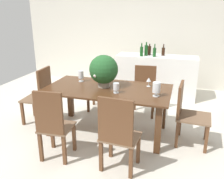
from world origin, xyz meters
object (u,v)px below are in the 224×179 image
object	(u,v)px
chair_head_end	(41,93)
flower_centerpiece	(104,70)
chair_far_right	(144,88)
crystal_vase_right	(156,88)
crystal_vase_center_near	(116,87)
wine_bottle_amber	(141,51)
dining_table	(108,96)
wine_bottle_tall	(149,50)
kitchen_counter	(156,76)
crystal_vase_left	(81,75)
wine_bottle_green	(163,51)
chair_near_right	(118,132)
chair_near_left	(53,123)
wine_glass	(149,80)
chair_far_left	(101,83)
chair_foot_end	(187,111)
wine_bottle_dark	(154,52)
wine_bottle_clear	(146,50)

from	to	relation	value
chair_head_end	flower_centerpiece	distance (m)	1.25
chair_far_right	crystal_vase_right	distance (m)	1.22
crystal_vase_center_near	wine_bottle_amber	xyz separation A→B (m)	(0.01, 2.00, 0.22)
dining_table	wine_bottle_tall	world-z (taller)	wine_bottle_tall
wine_bottle_tall	wine_bottle_amber	bearing A→B (deg)	-123.56
chair_far_right	wine_bottle_amber	size ratio (longest dim) A/B	3.22
kitchen_counter	wine_bottle_tall	distance (m)	0.61
crystal_vase_left	wine_bottle_green	world-z (taller)	wine_bottle_green
chair_near_right	chair_near_left	bearing A→B (deg)	4.56
dining_table	flower_centerpiece	bearing A→B (deg)	144.32
chair_head_end	kitchen_counter	world-z (taller)	chair_head_end
kitchen_counter	wine_glass	bearing A→B (deg)	-87.47
chair_near_left	chair_far_left	xyz separation A→B (m)	(-0.02, 1.94, -0.02)
wine_bottle_tall	dining_table	bearing A→B (deg)	-99.55
crystal_vase_right	crystal_vase_left	bearing A→B (deg)	164.21
chair_far_right	chair_foot_end	world-z (taller)	chair_foot_end
crystal_vase_right	wine_bottle_green	size ratio (longest dim) A/B	0.83
kitchen_counter	wine_bottle_amber	distance (m)	0.69
dining_table	chair_foot_end	size ratio (longest dim) A/B	2.12
dining_table	crystal_vase_left	size ratio (longest dim) A/B	10.31
wine_glass	chair_head_end	bearing A→B (deg)	-171.36
flower_centerpiece	wine_glass	size ratio (longest dim) A/B	3.55
crystal_vase_left	crystal_vase_right	distance (m)	1.38
flower_centerpiece	wine_glass	bearing A→B (deg)	18.22
crystal_vase_left	wine_bottle_amber	size ratio (longest dim) A/B	0.67
chair_head_end	chair_far_left	bearing A→B (deg)	137.88
chair_near_left	chair_far_right	bearing A→B (deg)	-118.24
chair_foot_end	crystal_vase_right	xyz separation A→B (m)	(-0.45, -0.16, 0.37)
chair_far_left	chair_far_right	xyz separation A→B (m)	(0.89, -0.01, -0.02)
wine_glass	wine_bottle_dark	bearing A→B (deg)	94.33
kitchen_counter	wine_bottle_tall	xyz separation A→B (m)	(-0.19, 0.07, 0.58)
chair_near_left	crystal_vase_center_near	bearing A→B (deg)	-131.93
flower_centerpiece	wine_bottle_amber	bearing A→B (deg)	80.91
chair_near_right	crystal_vase_left	world-z (taller)	chair_near_right
crystal_vase_right	flower_centerpiece	bearing A→B (deg)	166.36
crystal_vase_left	chair_near_right	bearing A→B (deg)	-50.43
flower_centerpiece	wine_bottle_clear	bearing A→B (deg)	78.68
wine_bottle_tall	wine_bottle_green	xyz separation A→B (m)	(0.31, 0.00, -0.01)
chair_near_right	crystal_vase_left	xyz separation A→B (m)	(-0.99, 1.19, 0.32)
chair_head_end	wine_bottle_clear	size ratio (longest dim) A/B	3.31
chair_foot_end	crystal_vase_center_near	world-z (taller)	chair_foot_end
crystal_vase_left	wine_bottle_green	bearing A→B (deg)	56.54
dining_table	chair_far_left	bearing A→B (deg)	114.91
chair_near_right	crystal_vase_center_near	world-z (taller)	chair_near_right
chair_near_left	chair_near_right	distance (m)	0.87
chair_head_end	dining_table	bearing A→B (deg)	86.47
crystal_vase_right	wine_bottle_amber	bearing A→B (deg)	106.22
crystal_vase_left	wine_bottle_tall	size ratio (longest dim) A/B	0.77
wine_bottle_clear	wine_bottle_green	world-z (taller)	wine_bottle_clear
wine_bottle_amber	wine_glass	bearing A→B (deg)	-75.42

